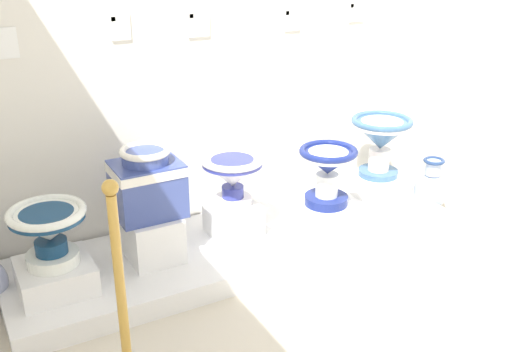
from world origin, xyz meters
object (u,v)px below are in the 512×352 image
Objects in this scene: info_placard_third at (198,23)px; antique_toilet_central_ornate at (381,136)px; plinth_block_squat_floral at (56,276)px; antique_toilet_tall_cobalt at (328,167)px; stanchion_post_near_left at (125,335)px; decorative_vase_companion at (431,190)px; info_placard_first at (4,43)px; antique_toilet_leftmost at (147,181)px; info_placard_second at (120,27)px; antique_toilet_squat_floral at (48,228)px; info_placard_fourth at (292,19)px; plinth_block_leftmost at (151,235)px; plinth_block_pale_glazed at (233,219)px; antique_toilet_pale_glazed at (232,172)px; plinth_block_tall_cobalt at (325,212)px; info_placard_fifth at (356,11)px; plinth_block_central_ornate at (377,185)px.

antique_toilet_central_ornate is at bearing -15.19° from info_placard_third.
plinth_block_squat_floral is 1.70m from antique_toilet_tall_cobalt.
stanchion_post_near_left is (-0.93, -1.29, -1.01)m from info_placard_third.
info_placard_third is at bearing 160.49° from decorative_vase_companion.
antique_toilet_tall_cobalt is 2.36× the size of info_placard_first.
antique_toilet_leftmost is 0.86m from info_placard_second.
info_placard_third reaches higher than antique_toilet_squat_floral.
stanchion_post_near_left reaches higher than decorative_vase_companion.
antique_toilet_central_ornate is 0.99m from info_placard_fourth.
plinth_block_squat_floral is 1.00× the size of plinth_block_leftmost.
stanchion_post_near_left is at bearing -81.54° from plinth_block_squat_floral.
plinth_block_pale_glazed is 0.77× the size of antique_toilet_pale_glazed.
antique_toilet_leftmost reaches higher than plinth_block_tall_cobalt.
plinth_block_tall_cobalt is at bearing -92.73° from info_placard_fourth.
antique_toilet_tall_cobalt is (1.12, -0.12, 0.24)m from plinth_block_leftmost.
antique_toilet_tall_cobalt reaches higher than plinth_block_leftmost.
antique_toilet_tall_cobalt reaches higher than antique_toilet_squat_floral.
plinth_block_pale_glazed is at bearing -178.07° from antique_toilet_central_ornate.
antique_toilet_leftmost is at bearing 9.63° from antique_toilet_squat_floral.
info_placard_fifth is at bearing 0.00° from info_placard_second.
info_placard_fifth is at bearing 94.69° from antique_toilet_central_ornate.
antique_toilet_central_ornate is 1.86m from info_placard_second.
plinth_block_tall_cobalt is 0.31m from antique_toilet_tall_cobalt.
info_placard_third is 0.39× the size of decorative_vase_companion.
antique_toilet_leftmost is 0.95× the size of antique_toilet_central_ornate.
antique_toilet_pale_glazed is at bearing 167.17° from plinth_block_tall_cobalt.
info_placard_first is (-0.58, 0.37, 1.07)m from plinth_block_leftmost.
plinth_block_pale_glazed is 0.28× the size of stanchion_post_near_left.
plinth_block_tall_cobalt is at bearing 0.00° from antique_toilet_tall_cobalt.
plinth_block_central_ornate is at bearing 1.93° from plinth_block_pale_glazed.
info_placard_fourth is (1.14, 0.37, 1.07)m from plinth_block_leftmost.
plinth_block_tall_cobalt is 0.86m from decorative_vase_companion.
antique_toilet_tall_cobalt is (0.59, -0.13, 0.28)m from plinth_block_pale_glazed.
antique_toilet_pale_glazed is 2.38× the size of info_placard_first.
plinth_block_leftmost is 0.37× the size of stanchion_post_near_left.
plinth_block_central_ornate is at bearing -30.95° from info_placard_fourth.
antique_toilet_pale_glazed is 1.35m from stanchion_post_near_left.
plinth_block_tall_cobalt is 0.96× the size of antique_toilet_tall_cobalt.
plinth_block_central_ornate is 0.84× the size of antique_toilet_central_ornate.
info_placard_fourth is (1.14, 0.37, 0.74)m from antique_toilet_leftmost.
decorative_vase_companion is (0.31, -0.21, -0.39)m from antique_toilet_central_ornate.
info_placard_fifth is (1.65, 0.37, 0.76)m from antique_toilet_leftmost.
info_placard_second is at bearing -180.00° from info_placard_third.
plinth_block_central_ornate is (0.56, 0.17, 0.01)m from plinth_block_tall_cobalt.
antique_toilet_central_ornate is 2.33m from stanchion_post_near_left.
plinth_block_tall_cobalt is 0.58m from plinth_block_central_ornate.
info_placard_first reaches higher than antique_toilet_tall_cobalt.
info_placard_fifth is (-0.03, 0.32, 1.15)m from plinth_block_central_ornate.
antique_toilet_squat_floral is 0.57m from antique_toilet_leftmost.
plinth_block_tall_cobalt is at bearing -16.19° from info_placard_first.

